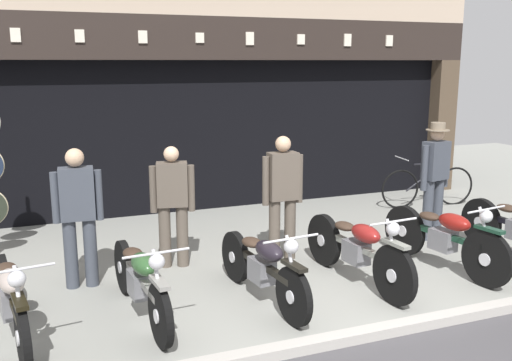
# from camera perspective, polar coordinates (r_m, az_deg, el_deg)

# --- Properties ---
(shop_facade) EXTENTS (10.02, 4.42, 6.39)m
(shop_facade) POSITION_cam_1_polar(r_m,az_deg,el_deg) (11.62, -6.18, 7.55)
(shop_facade) COLOR black
(shop_facade) RESTS_ON ground
(motorcycle_far_left) EXTENTS (0.62, 1.98, 0.90)m
(motorcycle_far_left) POSITION_cam_1_polar(r_m,az_deg,el_deg) (5.91, -23.23, -10.68)
(motorcycle_far_left) COLOR black
(motorcycle_far_left) RESTS_ON ground
(motorcycle_left) EXTENTS (0.62, 2.01, 0.89)m
(motorcycle_left) POSITION_cam_1_polar(r_m,az_deg,el_deg) (5.98, -11.47, -9.66)
(motorcycle_left) COLOR black
(motorcycle_left) RESTS_ON ground
(motorcycle_center_left) EXTENTS (0.62, 1.93, 0.90)m
(motorcycle_center_left) POSITION_cam_1_polar(r_m,az_deg,el_deg) (6.22, 0.71, -8.53)
(motorcycle_center_left) COLOR black
(motorcycle_center_left) RESTS_ON ground
(motorcycle_center) EXTENTS (0.62, 2.04, 0.92)m
(motorcycle_center) POSITION_cam_1_polar(r_m,az_deg,el_deg) (6.82, 10.09, -6.70)
(motorcycle_center) COLOR black
(motorcycle_center) RESTS_ON ground
(motorcycle_center_right) EXTENTS (0.62, 1.98, 0.93)m
(motorcycle_center_right) POSITION_cam_1_polar(r_m,az_deg,el_deg) (7.51, 18.29, -5.35)
(motorcycle_center_right) COLOR black
(motorcycle_center_right) RESTS_ON ground
(salesman_left) EXTENTS (0.56, 0.26, 1.63)m
(salesman_left) POSITION_cam_1_polar(r_m,az_deg,el_deg) (6.80, -17.35, -2.99)
(salesman_left) COLOR #3D424C
(salesman_left) RESTS_ON ground
(shopkeeper_center) EXTENTS (0.55, 0.30, 1.55)m
(shopkeeper_center) POSITION_cam_1_polar(r_m,az_deg,el_deg) (7.24, -8.33, -2.08)
(shopkeeper_center) COLOR brown
(shopkeeper_center) RESTS_ON ground
(salesman_right) EXTENTS (0.56, 0.25, 1.65)m
(salesman_right) POSITION_cam_1_polar(r_m,az_deg,el_deg) (7.42, 2.67, -1.19)
(salesman_right) COLOR brown
(salesman_right) RESTS_ON ground
(assistant_far_right) EXTENTS (0.55, 0.33, 1.72)m
(assistant_far_right) POSITION_cam_1_polar(r_m,az_deg,el_deg) (8.68, 17.43, 0.51)
(assistant_far_right) COLOR #3D424C
(assistant_far_right) RESTS_ON ground
(advert_board_near) EXTENTS (0.68, 0.03, 0.91)m
(advert_board_near) POSITION_cam_1_polar(r_m,az_deg,el_deg) (11.03, 8.09, 7.42)
(advert_board_near) COLOR silver
(leaning_bicycle) EXTENTS (1.79, 0.50, 0.95)m
(leaning_bicycle) POSITION_cam_1_polar(r_m,az_deg,el_deg) (10.76, 16.84, -0.48)
(leaning_bicycle) COLOR black
(leaning_bicycle) RESTS_ON ground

